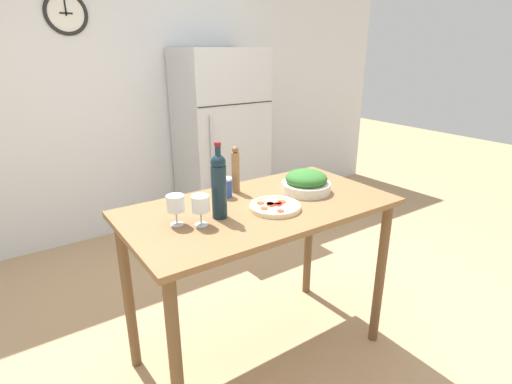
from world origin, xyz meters
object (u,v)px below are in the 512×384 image
homemade_pizza (275,207)px  wine_glass_near (200,205)px  wine_bottle (219,185)px  salt_canister (226,187)px  refrigerator (221,140)px  salad_bowl (306,182)px  wine_glass_far (176,205)px  pepper_mill (235,170)px

homemade_pizza → wine_glass_near: bearing=174.4°
wine_bottle → salt_canister: bearing=53.4°
refrigerator → salt_canister: refrigerator is taller
homemade_pizza → salad_bowl: bearing=19.7°
wine_bottle → wine_glass_near: (-0.12, -0.03, -0.07)m
wine_glass_near → wine_glass_far: same height
wine_glass_far → pepper_mill: bearing=26.1°
refrigerator → wine_glass_near: 2.22m
pepper_mill → salt_canister: 0.12m
wine_glass_near → pepper_mill: 0.47m
wine_glass_near → homemade_pizza: bearing=-5.6°
salad_bowl → homemade_pizza: bearing=-160.3°
wine_glass_far → homemade_pizza: wine_glass_far is taller
wine_bottle → salad_bowl: 0.60m
homemade_pizza → refrigerator: bearing=68.0°
homemade_pizza → pepper_mill: bearing=95.5°
pepper_mill → homemade_pizza: 0.35m
wine_glass_far → pepper_mill: 0.51m
refrigerator → wine_glass_near: bearing=-122.0°
wine_glass_near → pepper_mill: size_ratio=0.55×
refrigerator → salad_bowl: bearing=-104.6°
wine_glass_far → salt_canister: bearing=26.6°
wine_glass_near → salt_canister: size_ratio=1.33×
wine_bottle → pepper_mill: size_ratio=1.39×
salad_bowl → salt_canister: 0.46m
refrigerator → salad_bowl: size_ratio=6.18×
pepper_mill → homemade_pizza: size_ratio=1.01×
wine_glass_near → wine_glass_far: bearing=142.9°
refrigerator → pepper_mill: size_ratio=6.49×
refrigerator → wine_glass_far: size_ratio=11.89×
pepper_mill → wine_bottle: bearing=-133.6°
salt_canister → wine_bottle: bearing=-126.6°
refrigerator → homemade_pizza: 2.07m
wine_glass_far → salt_canister: 0.42m
pepper_mill → refrigerator: bearing=63.0°
pepper_mill → salt_canister: pepper_mill is taller
salad_bowl → homemade_pizza: (-0.30, -0.11, -0.04)m
wine_glass_far → salt_canister: wine_glass_far is taller
refrigerator → wine_glass_near: refrigerator is taller
wine_bottle → homemade_pizza: size_ratio=1.41×
salad_bowl → homemade_pizza: 0.32m
salt_canister → wine_glass_near: bearing=-137.9°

